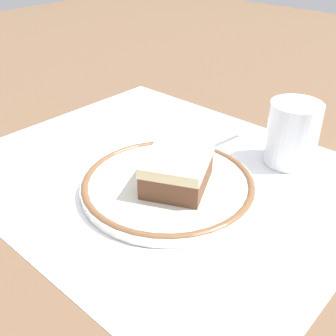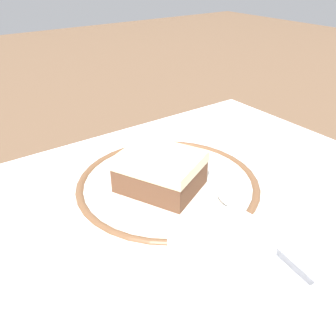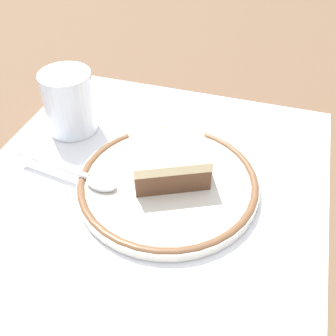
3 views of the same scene
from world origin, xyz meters
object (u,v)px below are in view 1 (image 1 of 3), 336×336
plate (168,185)px  cake_slice (177,170)px  cup (292,137)px  napkin (169,118)px  spoon (203,144)px

plate → cake_slice: 0.03m
cup → napkin: bearing=-178.2°
spoon → napkin: 0.13m
spoon → cup: size_ratio=1.65×
spoon → napkin: size_ratio=1.07×
spoon → cup: cup is taller
cake_slice → napkin: (-0.16, 0.16, -0.03)m
plate → napkin: bearing=131.9°
plate → spoon: (-0.03, 0.10, 0.01)m
spoon → plate: bearing=-76.2°
plate → spoon: spoon is taller
spoon → cup: 0.12m
plate → napkin: 0.22m
cup → napkin: cup is taller
plate → spoon: bearing=103.8°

